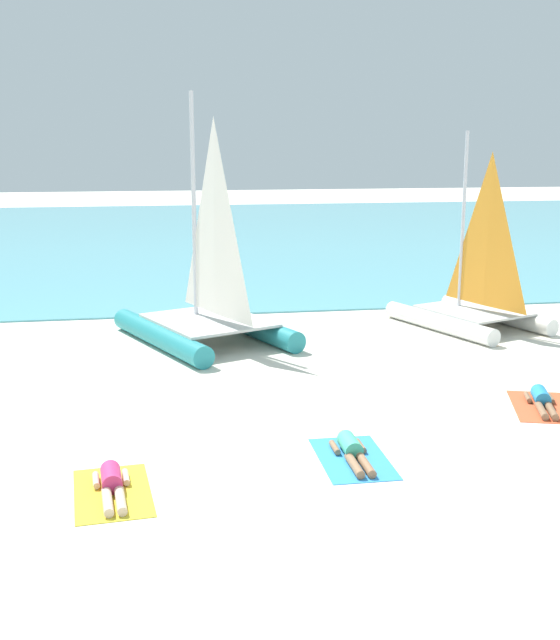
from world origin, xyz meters
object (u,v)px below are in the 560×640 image
sunbather_right (542,400)px  towel_left (113,492)px  sailboat_white (472,299)px  towel_middle (353,459)px  sunbather_left (112,483)px  sailboat_teal (207,306)px  sunbather_middle (352,450)px  towel_right (542,407)px

sunbather_right → towel_left: bearing=-144.5°
towel_left → sailboat_white: bearing=44.5°
towel_middle → sunbather_right: bearing=24.7°
sailboat_white → towel_left: (-9.36, -9.19, -0.78)m
towel_left → towel_middle: 3.87m
sunbather_left → towel_middle: sunbather_left is taller
sailboat_white → sunbather_right: sailboat_white is taller
sailboat_teal → towel_left: bearing=-126.6°
sunbather_middle → sunbather_right: same height
sailboat_white → towel_right: 6.78m
towel_right → sailboat_teal: bearing=134.2°
sailboat_teal → towel_left: sailboat_teal is taller
sailboat_white → towel_right: sailboat_white is taller
sunbather_left → towel_middle: 3.86m
sunbather_middle → towel_right: (4.27, 1.84, -0.13)m
towel_left → sunbather_left: size_ratio=1.21×
sunbather_left → sailboat_white: bearing=38.9°
sunbather_middle → towel_right: sunbather_middle is taller
towel_left → sunbather_left: bearing=95.4°
towel_middle → sailboat_white: bearing=56.9°
sailboat_white → sunbather_left: bearing=-157.1°
towel_left → sunbather_right: (8.09, 2.64, 0.13)m
towel_middle → sunbather_middle: 0.14m
sunbather_middle → sunbather_right: bearing=23.9°
towel_middle → sunbather_right: (4.29, 1.97, 0.13)m
sunbather_left → sunbather_middle: (3.81, 0.67, 0.00)m
sunbather_middle → towel_right: size_ratio=0.82×
sailboat_white → towel_right: size_ratio=2.79×
sailboat_teal → towel_left: (-2.06, -8.77, -0.92)m
sunbather_middle → towel_middle: bearing=-90.0°
sailboat_white → sailboat_teal: sailboat_teal is taller
towel_left → sunbather_left: 0.14m
sunbather_middle → towel_left: bearing=-169.0°
sailboat_white → towel_middle: sailboat_white is taller
towel_middle → towel_right: 4.67m
towel_left → sailboat_teal: bearing=76.8°
sailboat_white → sailboat_teal: 7.31m
sailboat_white → sunbather_right: bearing=-122.2°
towel_middle → sunbather_middle: sunbather_middle is taller
towel_left → towel_right: size_ratio=1.00×
sunbather_left → towel_middle: size_ratio=0.83×
sailboat_teal → towel_middle: sailboat_teal is taller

